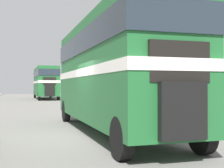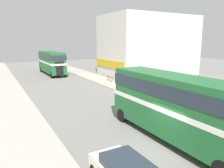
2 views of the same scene
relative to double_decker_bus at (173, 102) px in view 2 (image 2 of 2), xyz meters
The scene contains 6 objects.
ground_plane 2.78m from the double_decker_bus, 147.40° to the right, with size 120.00×120.00×0.00m, color slate.
double_decker_bus is the anchor object (origin of this frame).
bus_distant 31.16m from the double_decker_bus, 89.35° to the left, with size 2.56×10.65×4.14m.
pedestrian_walking 11.41m from the double_decker_bus, 62.92° to the left, with size 0.34×0.34×1.68m.
bicycle_on_pavement 20.26m from the double_decker_bus, 72.49° to the left, with size 0.05×1.76×0.78m.
shop_building_block 27.81m from the double_decker_bus, 54.94° to the left, with size 16.13×10.05×10.45m.
Camera 2 is at (-8.25, -8.54, 6.04)m, focal length 35.00 mm.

